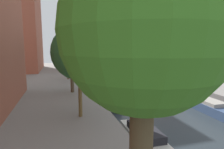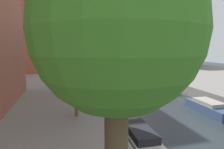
{
  "view_description": "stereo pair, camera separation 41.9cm",
  "coord_description": "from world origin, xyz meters",
  "px_view_note": "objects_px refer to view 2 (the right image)",
  "views": [
    {
      "loc": [
        -8.05,
        -19.65,
        4.99
      ],
      "look_at": [
        -1.34,
        3.58,
        1.51
      ],
      "focal_mm": 30.06,
      "sensor_mm": 36.0,
      "label": 1
    },
    {
      "loc": [
        -7.65,
        -19.77,
        4.99
      ],
      "look_at": [
        -1.34,
        3.58,
        1.51
      ],
      "focal_mm": 30.06,
      "sensor_mm": 36.0,
      "label": 2
    }
  ],
  "objects_px": {
    "street_tree_3": "(67,54)",
    "moored_boat_left_4": "(86,78)",
    "street_tree_2": "(70,51)",
    "parked_car": "(140,64)",
    "moored_boat_right_1": "(209,108)",
    "low_block_right": "(166,47)",
    "street_tree_1": "(75,53)",
    "moored_boat_left_1": "(140,139)",
    "street_tree_4": "(66,50)",
    "moored_boat_right_2": "(164,88)",
    "street_tree_0": "(117,38)",
    "moored_boat_right_3": "(134,78)",
    "apartment_tower_far": "(9,10)",
    "moored_boat_left_2": "(106,101)",
    "street_tree_5": "(65,47)",
    "moored_boat_left_3": "(98,85)"
  },
  "relations": [
    {
      "from": "moored_boat_right_1",
      "to": "street_tree_1",
      "type": "bearing_deg",
      "value": -175.75
    },
    {
      "from": "low_block_right",
      "to": "moored_boat_right_2",
      "type": "relative_size",
      "value": 4.56
    },
    {
      "from": "street_tree_0",
      "to": "street_tree_2",
      "type": "bearing_deg",
      "value": 90.0
    },
    {
      "from": "moored_boat_left_4",
      "to": "moored_boat_right_3",
      "type": "bearing_deg",
      "value": -15.4
    },
    {
      "from": "street_tree_2",
      "to": "street_tree_4",
      "type": "distance_m",
      "value": 14.71
    },
    {
      "from": "moored_boat_left_3",
      "to": "moored_boat_right_1",
      "type": "relative_size",
      "value": 0.79
    },
    {
      "from": "street_tree_2",
      "to": "parked_car",
      "type": "relative_size",
      "value": 1.1
    },
    {
      "from": "moored_boat_left_1",
      "to": "moored_boat_left_3",
      "type": "height_order",
      "value": "moored_boat_left_1"
    },
    {
      "from": "street_tree_3",
      "to": "moored_boat_right_2",
      "type": "height_order",
      "value": "street_tree_3"
    },
    {
      "from": "street_tree_4",
      "to": "street_tree_5",
      "type": "distance_m",
      "value": 7.63
    },
    {
      "from": "moored_boat_left_2",
      "to": "parked_car",
      "type": "bearing_deg",
      "value": 59.91
    },
    {
      "from": "moored_boat_left_2",
      "to": "moored_boat_right_2",
      "type": "bearing_deg",
      "value": 23.49
    },
    {
      "from": "street_tree_2",
      "to": "moored_boat_right_3",
      "type": "relative_size",
      "value": 1.68
    },
    {
      "from": "apartment_tower_far",
      "to": "street_tree_2",
      "type": "bearing_deg",
      "value": -64.95
    },
    {
      "from": "street_tree_0",
      "to": "moored_boat_left_2",
      "type": "distance_m",
      "value": 13.95
    },
    {
      "from": "parked_car",
      "to": "moored_boat_left_1",
      "type": "xyz_separation_m",
      "value": [
        -12.26,
        -28.42,
        -1.22
      ]
    },
    {
      "from": "street_tree_2",
      "to": "moored_boat_right_1",
      "type": "height_order",
      "value": "street_tree_2"
    },
    {
      "from": "street_tree_2",
      "to": "moored_boat_left_1",
      "type": "relative_size",
      "value": 1.18
    },
    {
      "from": "moored_boat_right_1",
      "to": "low_block_right",
      "type": "bearing_deg",
      "value": 64.63
    },
    {
      "from": "street_tree_2",
      "to": "moored_boat_right_1",
      "type": "relative_size",
      "value": 1.3
    },
    {
      "from": "moored_boat_right_1",
      "to": "moored_boat_right_2",
      "type": "height_order",
      "value": "moored_boat_right_2"
    },
    {
      "from": "street_tree_4",
      "to": "moored_boat_right_2",
      "type": "height_order",
      "value": "street_tree_4"
    },
    {
      "from": "moored_boat_left_4",
      "to": "moored_boat_right_3",
      "type": "height_order",
      "value": "moored_boat_right_3"
    },
    {
      "from": "street_tree_4",
      "to": "parked_car",
      "type": "relative_size",
      "value": 1.01
    },
    {
      "from": "apartment_tower_far",
      "to": "moored_boat_left_2",
      "type": "height_order",
      "value": "apartment_tower_far"
    },
    {
      "from": "low_block_right",
      "to": "moored_boat_left_2",
      "type": "relative_size",
      "value": 3.6
    },
    {
      "from": "moored_boat_right_2",
      "to": "street_tree_0",
      "type": "bearing_deg",
      "value": -122.81
    },
    {
      "from": "street_tree_4",
      "to": "moored_boat_right_1",
      "type": "height_order",
      "value": "street_tree_4"
    },
    {
      "from": "moored_boat_right_3",
      "to": "street_tree_3",
      "type": "bearing_deg",
      "value": -165.43
    },
    {
      "from": "street_tree_0",
      "to": "street_tree_4",
      "type": "height_order",
      "value": "street_tree_0"
    },
    {
      "from": "street_tree_4",
      "to": "moored_boat_right_2",
      "type": "distance_m",
      "value": 17.21
    },
    {
      "from": "moored_boat_left_2",
      "to": "apartment_tower_far",
      "type": "bearing_deg",
      "value": 119.51
    },
    {
      "from": "apartment_tower_far",
      "to": "moored_boat_right_3",
      "type": "xyz_separation_m",
      "value": [
        19.16,
        -9.43,
        -10.93
      ]
    },
    {
      "from": "street_tree_0",
      "to": "moored_boat_right_2",
      "type": "distance_m",
      "value": 19.68
    },
    {
      "from": "moored_boat_right_1",
      "to": "street_tree_3",
      "type": "bearing_deg",
      "value": 128.15
    },
    {
      "from": "street_tree_3",
      "to": "moored_boat_left_4",
      "type": "xyz_separation_m",
      "value": [
        2.87,
        4.6,
        -3.9
      ]
    },
    {
      "from": "street_tree_1",
      "to": "moored_boat_right_2",
      "type": "distance_m",
      "value": 13.68
    },
    {
      "from": "street_tree_2",
      "to": "moored_boat_left_2",
      "type": "xyz_separation_m",
      "value": [
        2.86,
        -1.65,
        -4.29
      ]
    },
    {
      "from": "moored_boat_left_2",
      "to": "moored_boat_left_3",
      "type": "relative_size",
      "value": 1.25
    },
    {
      "from": "moored_boat_right_2",
      "to": "moored_boat_right_1",
      "type": "bearing_deg",
      "value": -91.7
    },
    {
      "from": "moored_boat_left_4",
      "to": "moored_boat_right_1",
      "type": "xyz_separation_m",
      "value": [
        7.27,
        -17.51,
        0.1
      ]
    },
    {
      "from": "moored_boat_left_3",
      "to": "moored_boat_right_3",
      "type": "xyz_separation_m",
      "value": [
        6.51,
        4.17,
        0.01
      ]
    },
    {
      "from": "low_block_right",
      "to": "moored_boat_left_1",
      "type": "relative_size",
      "value": 3.24
    },
    {
      "from": "parked_car",
      "to": "moored_boat_left_1",
      "type": "bearing_deg",
      "value": -113.33
    },
    {
      "from": "low_block_right",
      "to": "moored_boat_right_1",
      "type": "xyz_separation_m",
      "value": [
        -14.75,
        -31.12,
        -4.76
      ]
    },
    {
      "from": "moored_boat_right_2",
      "to": "moored_boat_left_3",
      "type": "bearing_deg",
      "value": 147.92
    },
    {
      "from": "moored_boat_right_2",
      "to": "street_tree_3",
      "type": "bearing_deg",
      "value": 150.66
    },
    {
      "from": "moored_boat_left_1",
      "to": "moored_boat_left_3",
      "type": "relative_size",
      "value": 1.39
    },
    {
      "from": "moored_boat_left_1",
      "to": "moored_boat_right_2",
      "type": "bearing_deg",
      "value": 54.45
    },
    {
      "from": "moored_boat_left_4",
      "to": "street_tree_0",
      "type": "bearing_deg",
      "value": -96.19
    }
  ]
}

